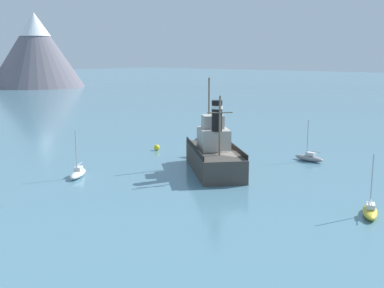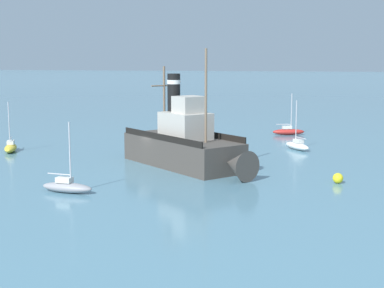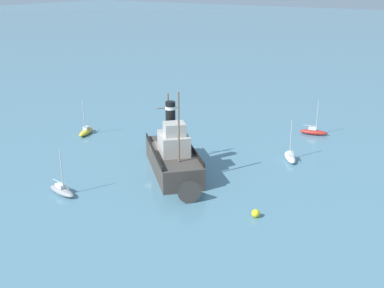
{
  "view_description": "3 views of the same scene",
  "coord_description": "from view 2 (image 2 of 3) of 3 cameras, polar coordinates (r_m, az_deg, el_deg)",
  "views": [
    {
      "loc": [
        -40.57,
        -26.78,
        12.46
      ],
      "look_at": [
        -2.27,
        3.45,
        3.33
      ],
      "focal_mm": 45.0,
      "sensor_mm": 36.0,
      "label": 1
    },
    {
      "loc": [
        48.89,
        12.49,
        9.36
      ],
      "look_at": [
        2.0,
        3.73,
        2.13
      ],
      "focal_mm": 55.0,
      "sensor_mm": 36.0,
      "label": 2
    },
    {
      "loc": [
        41.2,
        32.24,
        20.82
      ],
      "look_at": [
        -1.55,
        3.77,
        2.9
      ],
      "focal_mm": 45.0,
      "sensor_mm": 36.0,
      "label": 3
    }
  ],
  "objects": [
    {
      "name": "sailboat_yellow",
      "position": [
        60.24,
        -17.18,
        -0.3
      ],
      "size": [
        3.94,
        2.4,
        4.9
      ],
      "color": "gold",
      "rests_on": "ground"
    },
    {
      "name": "mooring_buoy",
      "position": [
        44.65,
        13.97,
        -3.24
      ],
      "size": [
        0.77,
        0.77,
        0.77
      ],
      "primitive_type": "sphere",
      "color": "yellow",
      "rests_on": "ground"
    },
    {
      "name": "ground_plane",
      "position": [
        51.32,
        -3.69,
        -1.91
      ],
      "size": [
        600.0,
        600.0,
        0.0
      ],
      "primitive_type": "plane",
      "color": "teal"
    },
    {
      "name": "sailboat_grey",
      "position": [
        41.38,
        -12.03,
        -4.05
      ],
      "size": [
        1.66,
        3.92,
        4.9
      ],
      "color": "gray",
      "rests_on": "ground"
    },
    {
      "name": "sailboat_red",
      "position": [
        70.63,
        9.33,
        1.24
      ],
      "size": [
        2.02,
        3.95,
        4.9
      ],
      "color": "#B22823",
      "rests_on": "ground"
    },
    {
      "name": "sailboat_white",
      "position": [
        59.69,
        10.17,
        -0.13
      ],
      "size": [
        3.78,
        3.01,
        4.9
      ],
      "color": "white",
      "rests_on": "ground"
    },
    {
      "name": "old_tugboat",
      "position": [
        49.47,
        -0.56,
        -0.14
      ],
      "size": [
        12.31,
        12.81,
        9.9
      ],
      "color": "#423D38",
      "rests_on": "ground"
    }
  ]
}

